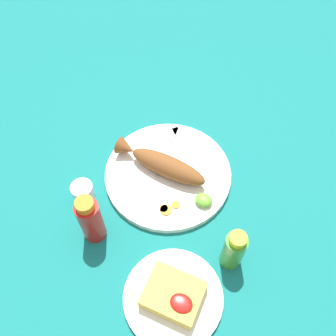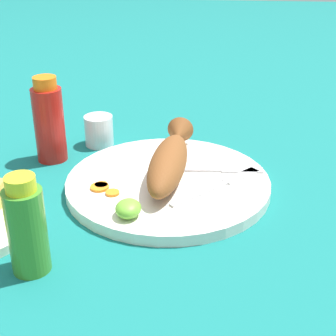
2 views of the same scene
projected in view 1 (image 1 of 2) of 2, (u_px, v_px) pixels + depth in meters
ground_plane at (168, 176)px, 1.00m from camera, size 4.00×4.00×0.00m
main_plate at (168, 174)px, 0.99m from camera, size 0.33×0.33×0.02m
fried_fish at (162, 164)px, 0.97m from camera, size 0.26×0.07×0.05m
fork_near at (167, 146)px, 1.03m from camera, size 0.03×0.19×0.00m
fork_far at (185, 149)px, 1.02m from camera, size 0.14×0.14×0.00m
carrot_slice_near at (164, 209)px, 0.92m from camera, size 0.02×0.02×0.00m
carrot_slice_mid at (176, 205)px, 0.93m from camera, size 0.02×0.02×0.00m
carrot_slice_far at (166, 210)px, 0.92m from camera, size 0.03×0.03×0.00m
lime_wedge_main at (204, 200)px, 0.92m from camera, size 0.04×0.04×0.02m
hot_sauce_bottle_red at (91, 220)px, 0.85m from camera, size 0.05×0.05×0.16m
hot_sauce_bottle_green at (234, 250)px, 0.82m from camera, size 0.05×0.05×0.13m
salt_cup at (84, 194)px, 0.94m from camera, size 0.05×0.05×0.06m
side_plate_fries at (173, 297)px, 0.82m from camera, size 0.22×0.22×0.01m
fries_pile at (174, 295)px, 0.79m from camera, size 0.12×0.10×0.04m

